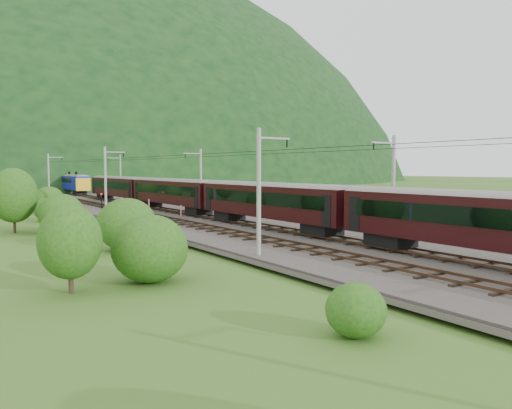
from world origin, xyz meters
TOP-DOWN VIEW (x-y plane):
  - ground at (0.00, 0.00)m, footprint 600.00×600.00m
  - railbed at (0.00, 10.00)m, footprint 14.00×220.00m
  - track_left at (-2.40, 10.00)m, footprint 2.40×220.00m
  - track_right at (2.40, 10.00)m, footprint 2.40×220.00m
  - catenary_left at (-6.12, 32.00)m, footprint 2.54×192.28m
  - catenary_right at (6.12, 32.00)m, footprint 2.54×192.28m
  - overhead_wires at (0.00, 10.00)m, footprint 4.83×198.00m
  - train at (2.40, 10.65)m, footprint 2.80×155.57m
  - hazard_post_near at (-0.39, 33.36)m, footprint 0.18×0.18m
  - hazard_post_far at (0.48, 25.86)m, footprint 0.14×0.14m
  - signal at (-3.55, 42.87)m, footprint 0.23×0.23m
  - vegetation_left at (-13.67, 9.62)m, footprint 11.27×145.10m
  - vegetation_right at (13.32, -3.29)m, footprint 4.83×98.55m

SIDE VIEW (x-z plane):
  - ground at x=0.00m, z-range 0.00..0.00m
  - railbed at x=0.00m, z-range 0.00..0.30m
  - track_left at x=-2.40m, z-range 0.24..0.51m
  - track_right at x=2.40m, z-range 0.24..0.51m
  - hazard_post_far at x=0.48m, z-range 0.30..1.62m
  - hazard_post_near at x=-0.39m, z-range 0.30..1.96m
  - vegetation_right at x=13.32m, z-range -0.21..2.96m
  - signal at x=-3.55m, z-range 0.48..2.56m
  - vegetation_left at x=-13.67m, z-range -0.75..5.09m
  - train at x=2.40m, z-range 0.92..5.78m
  - catenary_left at x=-6.12m, z-range 0.50..8.50m
  - catenary_right at x=6.12m, z-range 0.50..8.50m
  - overhead_wires at x=0.00m, z-range 7.08..7.12m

